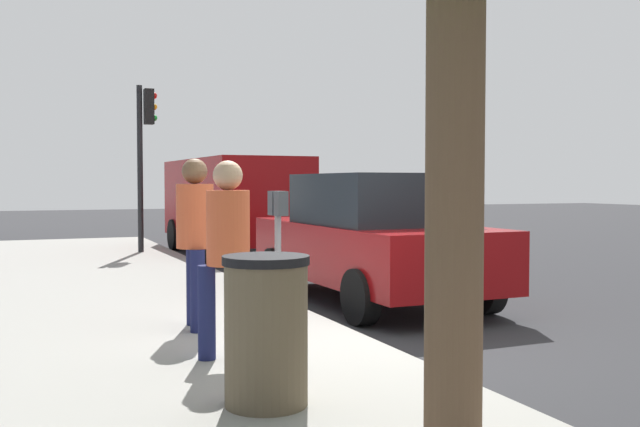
# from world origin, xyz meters

# --- Properties ---
(ground_plane) EXTENTS (80.00, 80.00, 0.00)m
(ground_plane) POSITION_xyz_m (0.00, 0.00, 0.00)
(ground_plane) COLOR #2B2B2D
(ground_plane) RESTS_ON ground
(sidewalk_slab) EXTENTS (28.00, 6.00, 0.15)m
(sidewalk_slab) POSITION_xyz_m (0.00, 3.00, 0.07)
(sidewalk_slab) COLOR gray
(sidewalk_slab) RESTS_ON ground_plane
(parking_meter) EXTENTS (0.36, 0.12, 1.41)m
(parking_meter) POSITION_xyz_m (0.88, 0.59, 1.17)
(parking_meter) COLOR gray
(parking_meter) RESTS_ON sidewalk_slab
(pedestrian_at_meter) EXTENTS (0.53, 0.38, 1.75)m
(pedestrian_at_meter) POSITION_xyz_m (0.93, 1.47, 1.18)
(pedestrian_at_meter) COLOR #191E4C
(pedestrian_at_meter) RESTS_ON sidewalk_slab
(pedestrian_bystander) EXTENTS (0.37, 0.50, 1.68)m
(pedestrian_bystander) POSITION_xyz_m (-0.45, 1.50, 1.13)
(pedestrian_bystander) COLOR #191E4C
(pedestrian_bystander) RESTS_ON sidewalk_slab
(parked_sedan_near) EXTENTS (4.43, 2.03, 1.77)m
(parked_sedan_near) POSITION_xyz_m (2.50, -1.35, 0.89)
(parked_sedan_near) COLOR maroon
(parked_sedan_near) RESTS_ON ground_plane
(parked_van_far) EXTENTS (5.25, 2.22, 2.18)m
(parked_van_far) POSITION_xyz_m (9.53, -1.35, 1.26)
(parked_van_far) COLOR maroon
(parked_van_far) RESTS_ON ground_plane
(traffic_signal) EXTENTS (0.24, 0.44, 3.60)m
(traffic_signal) POSITION_xyz_m (9.52, 0.61, 2.58)
(traffic_signal) COLOR black
(traffic_signal) RESTS_ON sidewalk_slab
(trash_bin) EXTENTS (0.59, 0.59, 1.01)m
(trash_bin) POSITION_xyz_m (-1.77, 1.60, 0.66)
(trash_bin) COLOR brown
(trash_bin) RESTS_ON sidewalk_slab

